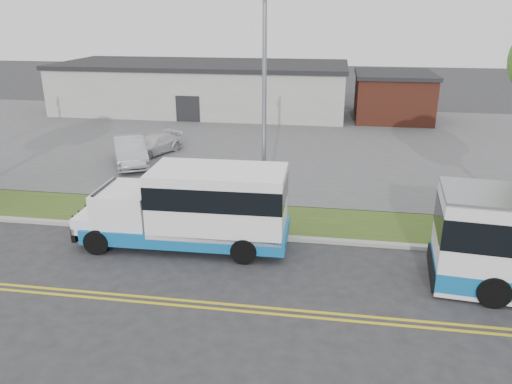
% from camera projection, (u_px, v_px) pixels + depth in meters
% --- Properties ---
extents(ground, '(140.00, 140.00, 0.00)m').
position_uv_depth(ground, '(178.00, 244.00, 19.52)').
color(ground, '#28282B').
rests_on(ground, ground).
extents(lane_line_north, '(70.00, 0.12, 0.01)m').
position_uv_depth(lane_line_north, '(141.00, 297.00, 15.95)').
color(lane_line_north, gold).
rests_on(lane_line_north, ground).
extents(lane_line_south, '(70.00, 0.12, 0.01)m').
position_uv_depth(lane_line_south, '(138.00, 302.00, 15.67)').
color(lane_line_south, gold).
rests_on(lane_line_south, ground).
extents(curb, '(80.00, 0.30, 0.15)m').
position_uv_depth(curb, '(186.00, 231.00, 20.52)').
color(curb, '#9E9B93').
rests_on(curb, ground).
extents(verge, '(80.00, 3.30, 0.10)m').
position_uv_depth(verge, '(197.00, 215.00, 22.20)').
color(verge, '#324B19').
rests_on(verge, ground).
extents(parking_lot, '(80.00, 25.00, 0.10)m').
position_uv_depth(parking_lot, '(250.00, 140.00, 35.29)').
color(parking_lot, '#4C4C4F').
rests_on(parking_lot, ground).
extents(commercial_building, '(25.40, 10.40, 4.35)m').
position_uv_depth(commercial_building, '(203.00, 87.00, 44.73)').
color(commercial_building, '#9E9E99').
rests_on(commercial_building, ground).
extents(brick_wing, '(6.30, 7.30, 3.90)m').
position_uv_depth(brick_wing, '(393.00, 96.00, 41.44)').
color(brick_wing, brown).
rests_on(brick_wing, ground).
extents(streetlight_near, '(0.35, 1.53, 9.50)m').
position_uv_depth(streetlight_near, '(264.00, 101.00, 19.83)').
color(streetlight_near, gray).
rests_on(streetlight_near, verge).
extents(shuttle_bus, '(8.23, 2.92, 3.13)m').
position_uv_depth(shuttle_bus, '(198.00, 205.00, 18.92)').
color(shuttle_bus, '#0E5FA1').
rests_on(shuttle_bus, ground).
extents(parked_car_a, '(3.78, 5.16, 1.62)m').
position_uv_depth(parked_car_a, '(130.00, 151.00, 29.13)').
color(parked_car_a, '#9FA2A6').
rests_on(parked_car_a, parking_lot).
extents(parked_car_b, '(3.27, 4.47, 1.20)m').
position_uv_depth(parked_car_b, '(154.00, 144.00, 31.41)').
color(parked_car_b, silver).
rests_on(parked_car_b, parking_lot).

